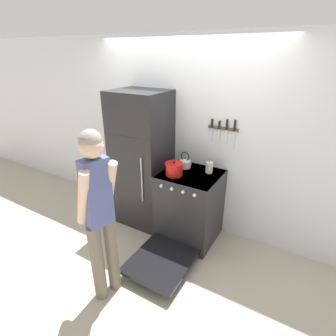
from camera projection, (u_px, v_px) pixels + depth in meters
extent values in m
plane|color=#B2A893|center=(181.00, 217.00, 4.04)|extent=(14.00, 14.00, 0.00)
cube|color=silver|center=(184.00, 137.00, 3.54)|extent=(10.00, 0.06, 2.55)
cube|color=black|center=(142.00, 160.00, 3.63)|extent=(0.72, 0.61, 1.89)
cube|color=#2D2D2D|center=(126.00, 137.00, 3.22)|extent=(0.71, 0.01, 0.01)
cylinder|color=#B2B5BA|center=(142.00, 180.00, 3.32)|extent=(0.02, 0.02, 0.60)
cube|color=#232326|center=(190.00, 206.00, 3.44)|extent=(0.73, 0.68, 0.94)
cube|color=black|center=(191.00, 174.00, 3.25)|extent=(0.71, 0.66, 0.02)
cube|color=black|center=(178.00, 218.00, 3.20)|extent=(0.63, 0.05, 0.72)
cylinder|color=black|center=(174.00, 175.00, 3.22)|extent=(0.22, 0.22, 0.01)
cylinder|color=black|center=(198.00, 181.00, 3.07)|extent=(0.22, 0.22, 0.01)
cylinder|color=black|center=(184.00, 167.00, 3.43)|extent=(0.22, 0.22, 0.01)
cylinder|color=black|center=(207.00, 173.00, 3.28)|extent=(0.22, 0.22, 0.01)
cylinder|color=silver|center=(161.00, 186.00, 3.10)|extent=(0.04, 0.02, 0.04)
cylinder|color=silver|center=(172.00, 189.00, 3.03)|extent=(0.04, 0.02, 0.04)
cylinder|color=silver|center=(183.00, 192.00, 2.97)|extent=(0.04, 0.02, 0.04)
cylinder|color=silver|center=(195.00, 195.00, 2.90)|extent=(0.04, 0.02, 0.04)
cube|color=black|center=(161.00, 261.00, 3.02)|extent=(0.67, 0.76, 0.04)
cube|color=#99999E|center=(187.00, 212.00, 3.39)|extent=(0.59, 0.37, 0.01)
cylinder|color=red|center=(174.00, 170.00, 3.19)|extent=(0.21, 0.21, 0.14)
cylinder|color=red|center=(174.00, 164.00, 3.16)|extent=(0.22, 0.22, 0.02)
sphere|color=black|center=(174.00, 162.00, 3.15)|extent=(0.03, 0.03, 0.03)
cylinder|color=red|center=(166.00, 164.00, 3.22)|extent=(0.03, 0.02, 0.02)
cylinder|color=red|center=(183.00, 168.00, 3.12)|extent=(0.03, 0.02, 0.02)
cylinder|color=silver|center=(185.00, 164.00, 3.41)|extent=(0.15, 0.15, 0.10)
cone|color=silver|center=(185.00, 160.00, 3.38)|extent=(0.15, 0.15, 0.02)
sphere|color=black|center=(185.00, 158.00, 3.37)|extent=(0.02, 0.02, 0.02)
cone|color=silver|center=(190.00, 164.00, 3.37)|extent=(0.09, 0.03, 0.07)
torus|color=black|center=(185.00, 156.00, 3.36)|extent=(0.12, 0.01, 0.12)
cylinder|color=silver|center=(209.00, 168.00, 3.25)|extent=(0.09, 0.09, 0.14)
cylinder|color=#9E7547|center=(209.00, 165.00, 3.23)|extent=(0.02, 0.02, 0.17)
cylinder|color=#232326|center=(210.00, 164.00, 3.25)|extent=(0.04, 0.03, 0.17)
cylinder|color=#B2B5BA|center=(209.00, 162.00, 3.22)|extent=(0.02, 0.06, 0.23)
cylinder|color=#6B6051|center=(98.00, 263.00, 2.56)|extent=(0.13, 0.13, 0.86)
cylinder|color=#6B6051|center=(112.00, 255.00, 2.67)|extent=(0.13, 0.13, 0.86)
cube|color=#4C5693|center=(97.00, 193.00, 2.31)|extent=(0.19, 0.27, 0.65)
cylinder|color=beige|center=(83.00, 198.00, 2.22)|extent=(0.27, 0.15, 0.57)
cylinder|color=beige|center=(110.00, 188.00, 2.39)|extent=(0.27, 0.15, 0.57)
sphere|color=beige|center=(91.00, 146.00, 2.13)|extent=(0.21, 0.21, 0.21)
sphere|color=gray|center=(90.00, 141.00, 2.11)|extent=(0.19, 0.19, 0.19)
cube|color=brown|center=(223.00, 128.00, 3.17)|extent=(0.38, 0.02, 0.03)
cube|color=silver|center=(211.00, 134.00, 3.27)|extent=(0.02, 0.00, 0.18)
cube|color=black|center=(212.00, 123.00, 3.21)|extent=(0.02, 0.02, 0.10)
cube|color=silver|center=(219.00, 134.00, 3.22)|extent=(0.03, 0.00, 0.16)
cube|color=black|center=(219.00, 124.00, 3.17)|extent=(0.02, 0.02, 0.09)
cube|color=silver|center=(226.00, 136.00, 3.18)|extent=(0.03, 0.00, 0.17)
cube|color=black|center=(227.00, 124.00, 3.12)|extent=(0.02, 0.02, 0.12)
cube|color=silver|center=(233.00, 140.00, 3.15)|extent=(0.02, 0.00, 0.23)
cube|color=black|center=(235.00, 125.00, 3.07)|extent=(0.02, 0.02, 0.12)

